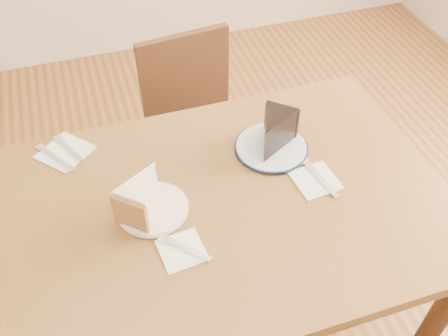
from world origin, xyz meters
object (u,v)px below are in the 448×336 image
carrot_cake (144,195)px  chocolate_cake (273,135)px  chair_far (200,135)px  plate_navy (271,147)px  table (221,226)px  plate_cream (153,209)px

carrot_cake → chocolate_cake: bearing=56.6°
chair_far → plate_navy: 0.53m
carrot_cake → table: bearing=29.8°
table → carrot_cake: bearing=168.3°
plate_navy → table: bearing=-143.3°
carrot_cake → chocolate_cake: 0.40m
plate_navy → carrot_cake: (-0.39, -0.11, 0.05)m
chocolate_cake → table: bearing=78.0°
plate_navy → chocolate_cake: (-0.00, -0.01, 0.05)m
chair_far → chocolate_cake: bearing=96.2°
table → plate_cream: bearing=170.0°
plate_cream → chocolate_cake: size_ratio=1.29×
table → carrot_cake: size_ratio=9.44×
chair_far → chocolate_cake: chocolate_cake is taller
chair_far → plate_navy: bearing=96.5°
chair_far → chocolate_cake: 0.57m
chair_far → plate_cream: size_ratio=4.66×
chocolate_cake → plate_cream: bearing=59.1°
table → chocolate_cake: (0.20, 0.14, 0.16)m
table → plate_cream: size_ratio=6.78×
chair_far → carrot_cake: bearing=55.6°
plate_cream → chair_far: bearing=63.5°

